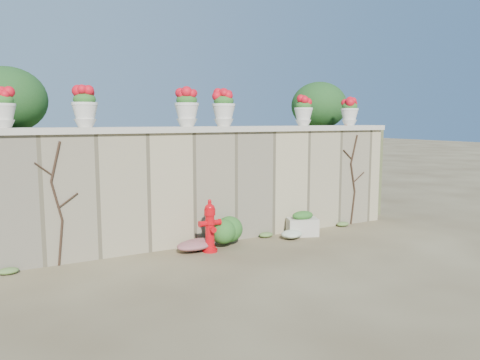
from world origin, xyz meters
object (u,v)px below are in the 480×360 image
planter_box (303,224)px  urn_pot_0 (3,108)px  terracotta_pot (348,119)px  fire_hydrant (210,226)px

planter_box → urn_pot_0: bearing=-164.4°
terracotta_pot → urn_pot_0: bearing=-180.0°
fire_hydrant → terracotta_pot: (3.59, 0.66, 1.78)m
fire_hydrant → urn_pot_0: urn_pot_0 is taller
fire_hydrant → terracotta_pot: size_ratio=3.31×
planter_box → terracotta_pot: (1.55, 0.51, 2.00)m
fire_hydrant → urn_pot_0: (-2.98, 0.66, 1.93)m
fire_hydrant → urn_pot_0: size_ratio=1.56×
planter_box → fire_hydrant: bearing=-154.5°
fire_hydrant → planter_box: bearing=4.0°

